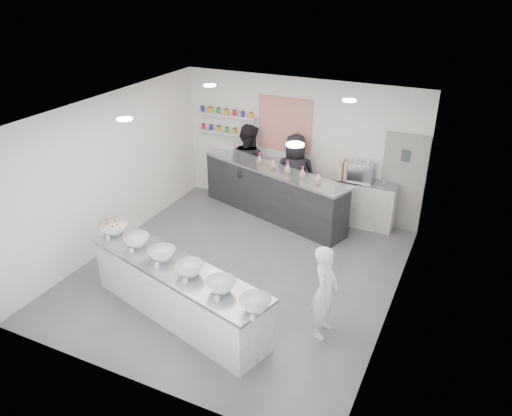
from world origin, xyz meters
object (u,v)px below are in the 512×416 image
(back_bar, at_px, (273,192))
(woman_prep, at_px, (325,292))
(prep_counter, at_px, (178,292))
(espresso_ledge, at_px, (362,203))
(staff_right, at_px, (295,176))
(staff_left, at_px, (248,166))
(espresso_machine, at_px, (361,172))

(back_bar, relative_size, woman_prep, 2.44)
(prep_counter, height_order, espresso_ledge, espresso_ledge)
(back_bar, height_order, espresso_ledge, back_bar)
(woman_prep, distance_m, staff_right, 4.04)
(back_bar, distance_m, staff_left, 0.87)
(back_bar, bearing_deg, espresso_ledge, 30.08)
(back_bar, height_order, staff_left, staff_left)
(prep_counter, xyz_separation_m, staff_left, (-0.80, 4.17, 0.52))
(espresso_ledge, height_order, staff_left, staff_left)
(back_bar, xyz_separation_m, espresso_ledge, (1.90, 0.41, -0.05))
(staff_left, height_order, staff_right, staff_left)
(back_bar, distance_m, staff_right, 0.60)
(prep_counter, height_order, woman_prep, woman_prep)
(prep_counter, height_order, staff_left, staff_left)
(back_bar, bearing_deg, staff_right, 49.56)
(prep_counter, relative_size, staff_left, 1.75)
(staff_left, bearing_deg, prep_counter, 114.31)
(back_bar, distance_m, woman_prep, 4.03)
(espresso_ledge, relative_size, staff_left, 0.71)
(back_bar, height_order, staff_right, staff_right)
(espresso_machine, xyz_separation_m, woman_prep, (0.46, -3.73, -0.47))
(prep_counter, bearing_deg, back_bar, 106.77)
(woman_prep, height_order, staff_left, staff_left)
(espresso_machine, xyz_separation_m, staff_left, (-2.55, -0.16, -0.24))
(staff_right, bearing_deg, prep_counter, 66.70)
(prep_counter, height_order, espresso_machine, espresso_machine)
(prep_counter, relative_size, staff_right, 1.83)
(espresso_machine, height_order, staff_right, staff_right)
(woman_prep, height_order, staff_right, staff_right)
(espresso_ledge, relative_size, espresso_machine, 2.82)
(espresso_ledge, relative_size, staff_right, 0.74)
(staff_left, bearing_deg, espresso_ledge, -163.05)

